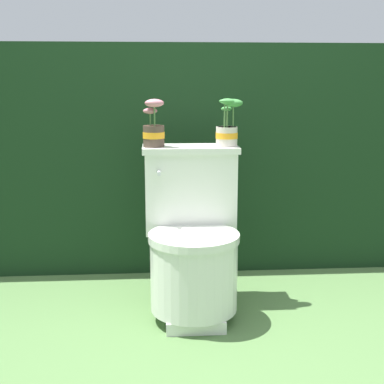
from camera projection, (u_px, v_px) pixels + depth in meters
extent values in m
plane|color=#4C703D|center=(213.00, 317.00, 2.57)|extent=(12.00, 12.00, 0.00)
cube|color=black|center=(197.00, 153.00, 3.40)|extent=(3.89, 0.72, 1.32)
cube|color=silver|center=(194.00, 314.00, 2.54)|extent=(0.27, 0.34, 0.06)
cylinder|color=silver|center=(194.00, 275.00, 2.50)|extent=(0.41, 0.41, 0.33)
cylinder|color=silver|center=(194.00, 237.00, 2.46)|extent=(0.42, 0.42, 0.04)
cube|color=silver|center=(190.00, 192.00, 2.67)|extent=(0.44, 0.21, 0.40)
cube|color=silver|center=(190.00, 149.00, 2.63)|extent=(0.47, 0.23, 0.03)
cylinder|color=silver|center=(159.00, 173.00, 2.51)|extent=(0.02, 0.05, 0.02)
cylinder|color=#47382D|center=(154.00, 136.00, 2.58)|extent=(0.10, 0.10, 0.10)
cylinder|color=orange|center=(154.00, 135.00, 2.58)|extent=(0.11, 0.11, 0.03)
cylinder|color=#332319|center=(154.00, 127.00, 2.57)|extent=(0.09, 0.09, 0.01)
cylinder|color=#4C753D|center=(150.00, 119.00, 2.57)|extent=(0.01, 0.01, 0.06)
ellipsoid|color=#B26B75|center=(150.00, 111.00, 2.56)|extent=(0.07, 0.05, 0.03)
cylinder|color=#4C753D|center=(155.00, 116.00, 2.54)|extent=(0.01, 0.01, 0.10)
ellipsoid|color=#B26B75|center=(154.00, 103.00, 2.53)|extent=(0.09, 0.06, 0.04)
cylinder|color=beige|center=(227.00, 136.00, 2.61)|extent=(0.10, 0.10, 0.09)
cylinder|color=orange|center=(227.00, 135.00, 2.61)|extent=(0.11, 0.11, 0.03)
cylinder|color=#332319|center=(227.00, 128.00, 2.60)|extent=(0.10, 0.10, 0.01)
cylinder|color=#4C753D|center=(226.00, 118.00, 2.61)|extent=(0.01, 0.01, 0.08)
ellipsoid|color=#387F38|center=(226.00, 109.00, 2.60)|extent=(0.05, 0.04, 0.02)
cylinder|color=#4C753D|center=(227.00, 115.00, 2.55)|extent=(0.01, 0.01, 0.11)
ellipsoid|color=#387F38|center=(227.00, 101.00, 2.54)|extent=(0.08, 0.05, 0.03)
cylinder|color=#4C753D|center=(224.00, 115.00, 2.54)|extent=(0.01, 0.01, 0.12)
ellipsoid|color=#387F38|center=(225.00, 101.00, 2.53)|extent=(0.05, 0.04, 0.02)
cylinder|color=#4C753D|center=(233.00, 116.00, 2.57)|extent=(0.01, 0.01, 0.10)
ellipsoid|color=#387F38|center=(233.00, 103.00, 2.55)|extent=(0.09, 0.06, 0.04)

